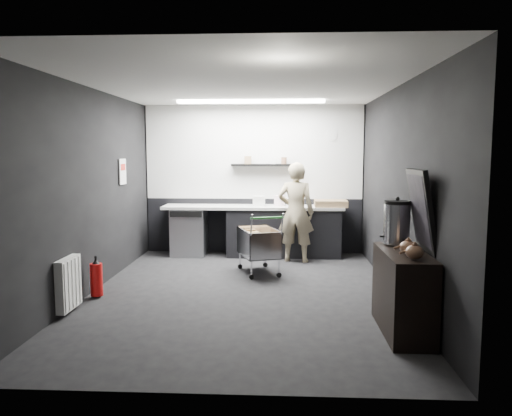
{
  "coord_description": "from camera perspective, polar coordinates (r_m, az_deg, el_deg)",
  "views": [
    {
      "loc": [
        0.51,
        -6.39,
        1.87
      ],
      "look_at": [
        0.16,
        0.4,
        1.09
      ],
      "focal_mm": 35.0,
      "sensor_mm": 36.0,
      "label": 1
    }
  ],
  "objects": [
    {
      "name": "floor",
      "position": [
        6.68,
        -1.58,
        -9.73
      ],
      "size": [
        5.5,
        5.5,
        0.0
      ],
      "primitive_type": "plane",
      "color": "black",
      "rests_on": "ground"
    },
    {
      "name": "ceiling",
      "position": [
        6.47,
        -1.66,
        13.9
      ],
      "size": [
        5.5,
        5.5,
        0.0
      ],
      "primitive_type": "plane",
      "rotation": [
        3.14,
        0.0,
        0.0
      ],
      "color": "silver",
      "rests_on": "wall_back"
    },
    {
      "name": "wall_back",
      "position": [
        9.17,
        -0.25,
        3.27
      ],
      "size": [
        5.5,
        0.0,
        5.5
      ],
      "primitive_type": "plane",
      "rotation": [
        1.57,
        0.0,
        0.0
      ],
      "color": "black",
      "rests_on": "floor"
    },
    {
      "name": "wall_front",
      "position": [
        3.72,
        -5.01,
        -1.54
      ],
      "size": [
        5.5,
        0.0,
        5.5
      ],
      "primitive_type": "plane",
      "rotation": [
        -1.57,
        0.0,
        0.0
      ],
      "color": "black",
      "rests_on": "floor"
    },
    {
      "name": "wall_left",
      "position": [
        6.89,
        -18.45,
        1.86
      ],
      "size": [
        0.0,
        5.5,
        5.5
      ],
      "primitive_type": "plane",
      "rotation": [
        1.57,
        0.0,
        1.57
      ],
      "color": "black",
      "rests_on": "floor"
    },
    {
      "name": "wall_right",
      "position": [
        6.58,
        16.01,
        1.74
      ],
      "size": [
        0.0,
        5.5,
        5.5
      ],
      "primitive_type": "plane",
      "rotation": [
        1.57,
        0.0,
        -1.57
      ],
      "color": "black",
      "rests_on": "floor"
    },
    {
      "name": "kitchen_wall_panel",
      "position": [
        9.14,
        -0.26,
        6.4
      ],
      "size": [
        3.95,
        0.02,
        1.7
      ],
      "primitive_type": "cube",
      "color": "silver",
      "rests_on": "wall_back"
    },
    {
      "name": "dado_panel",
      "position": [
        9.24,
        -0.25,
        -2.0
      ],
      "size": [
        3.95,
        0.02,
        1.0
      ],
      "primitive_type": "cube",
      "color": "black",
      "rests_on": "wall_back"
    },
    {
      "name": "floating_shelf",
      "position": [
        9.02,
        0.98,
        4.93
      ],
      "size": [
        1.2,
        0.22,
        0.04
      ],
      "primitive_type": "cube",
      "color": "black",
      "rests_on": "wall_back"
    },
    {
      "name": "wall_clock",
      "position": [
        9.16,
        8.61,
        8.2
      ],
      "size": [
        0.2,
        0.03,
        0.2
      ],
      "primitive_type": "cylinder",
      "rotation": [
        1.57,
        0.0,
        0.0
      ],
      "color": "silver",
      "rests_on": "wall_back"
    },
    {
      "name": "poster",
      "position": [
        8.09,
        -15.02,
        4.04
      ],
      "size": [
        0.02,
        0.3,
        0.4
      ],
      "primitive_type": "cube",
      "color": "white",
      "rests_on": "wall_left"
    },
    {
      "name": "poster_red_band",
      "position": [
        8.09,
        -15.0,
        4.53
      ],
      "size": [
        0.02,
        0.22,
        0.1
      ],
      "primitive_type": "cube",
      "color": "red",
      "rests_on": "poster"
    },
    {
      "name": "radiator",
      "position": [
        6.21,
        -20.64,
        -8.08
      ],
      "size": [
        0.1,
        0.5,
        0.6
      ],
      "primitive_type": "cube",
      "color": "silver",
      "rests_on": "wall_left"
    },
    {
      "name": "ceiling_strip",
      "position": [
        8.3,
        -0.61,
        12.06
      ],
      "size": [
        2.4,
        0.2,
        0.04
      ],
      "primitive_type": "cube",
      "color": "white",
      "rests_on": "ceiling"
    },
    {
      "name": "prep_counter",
      "position": [
        8.93,
        0.51,
        -2.57
      ],
      "size": [
        3.2,
        0.61,
        0.9
      ],
      "color": "black",
      "rests_on": "floor"
    },
    {
      "name": "person",
      "position": [
        8.43,
        4.58,
        -0.49
      ],
      "size": [
        0.67,
        0.5,
        1.69
      ],
      "primitive_type": "imported",
      "rotation": [
        0.0,
        0.0,
        2.98
      ],
      "color": "beige",
      "rests_on": "floor"
    },
    {
      "name": "shopping_cart",
      "position": [
        7.67,
        0.29,
        -4.22
      ],
      "size": [
        0.75,
        1.0,
        0.93
      ],
      "color": "silver",
      "rests_on": "floor"
    },
    {
      "name": "sideboard",
      "position": [
        5.42,
        16.54,
        -7.95
      ],
      "size": [
        0.48,
        1.13,
        1.69
      ],
      "color": "black",
      "rests_on": "floor"
    },
    {
      "name": "fire_extinguisher",
      "position": [
        6.76,
        -17.77,
        -7.67
      ],
      "size": [
        0.16,
        0.16,
        0.51
      ],
      "color": "#B00C0B",
      "rests_on": "floor"
    },
    {
      "name": "cardboard_box",
      "position": [
        8.85,
        8.54,
        0.53
      ],
      "size": [
        0.57,
        0.44,
        0.11
      ],
      "primitive_type": "cube",
      "rotation": [
        0.0,
        0.0,
        -0.02
      ],
      "color": "olive",
      "rests_on": "prep_counter"
    },
    {
      "name": "pink_tub",
      "position": [
        8.86,
        2.7,
        0.85
      ],
      "size": [
        0.19,
        0.19,
        0.19
      ],
      "primitive_type": "cylinder",
      "color": "white",
      "rests_on": "prep_counter"
    },
    {
      "name": "white_container",
      "position": [
        8.82,
        0.33,
        0.8
      ],
      "size": [
        0.22,
        0.18,
        0.18
      ],
      "primitive_type": "cube",
      "rotation": [
        0.0,
        0.0,
        0.14
      ],
      "color": "silver",
      "rests_on": "prep_counter"
    }
  ]
}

